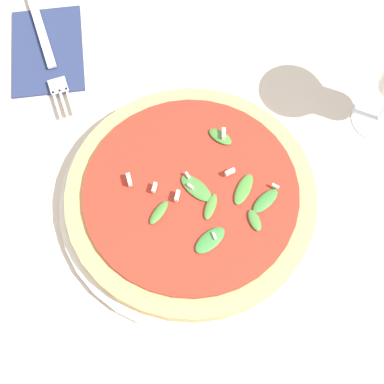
# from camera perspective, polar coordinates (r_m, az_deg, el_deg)

# --- Properties ---
(ground_plane) EXTENTS (6.00, 6.00, 0.00)m
(ground_plane) POSITION_cam_1_polar(r_m,az_deg,el_deg) (0.65, 0.29, -2.74)
(ground_plane) COLOR beige
(pizza_arugula_main) EXTENTS (0.32, 0.32, 0.05)m
(pizza_arugula_main) POSITION_cam_1_polar(r_m,az_deg,el_deg) (0.64, 0.02, -0.50)
(pizza_arugula_main) COLOR silver
(pizza_arugula_main) RESTS_ON ground_plane
(napkin) EXTENTS (0.16, 0.11, 0.01)m
(napkin) POSITION_cam_1_polar(r_m,az_deg,el_deg) (0.81, -15.20, 14.46)
(napkin) COLOR navy
(napkin) RESTS_ON ground_plane
(fork) EXTENTS (0.22, 0.04, 0.00)m
(fork) POSITION_cam_1_polar(r_m,az_deg,el_deg) (0.80, -15.15, 14.27)
(fork) COLOR silver
(fork) RESTS_ON ground_plane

